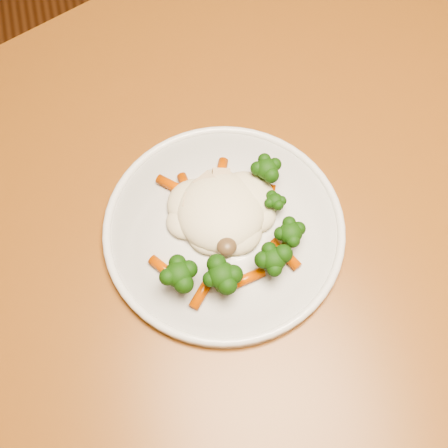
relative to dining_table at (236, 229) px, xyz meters
name	(u,v)px	position (x,y,z in m)	size (l,w,h in m)	color
dining_table	(236,229)	(0.00, 0.00, 0.00)	(1.42, 1.19, 0.75)	#925521
plate	(224,229)	(-0.03, -0.04, 0.10)	(0.29, 0.29, 0.01)	white
meal	(229,223)	(-0.02, -0.05, 0.13)	(0.18, 0.19, 0.05)	beige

